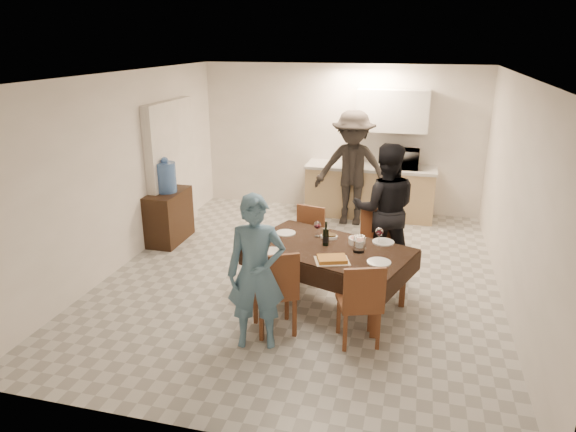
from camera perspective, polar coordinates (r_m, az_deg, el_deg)
name	(u,v)px	position (r m, az deg, el deg)	size (l,w,h in m)	color
floor	(302,276)	(6.92, 1.60, -6.64)	(5.00, 6.00, 0.02)	#B9B9B4
ceiling	(304,75)	(6.24, 1.82, 15.39)	(5.00, 6.00, 0.02)	white
wall_back	(340,139)	(9.33, 5.80, 8.54)	(5.00, 0.02, 2.60)	white
wall_front	(212,289)	(3.77, -8.47, -8.07)	(5.00, 0.02, 2.60)	white
wall_left	(125,170)	(7.40, -17.63, 4.90)	(0.02, 6.00, 2.60)	white
wall_right	(517,196)	(6.42, 24.05, 2.00)	(0.02, 6.00, 2.60)	white
stub_partition	(172,168)	(8.43, -12.78, 5.26)	(0.15, 1.40, 2.10)	white
kitchen_base_cabinet	(369,193)	(9.16, 9.02, 2.59)	(2.20, 0.60, 0.86)	tan
kitchen_worktop	(371,167)	(9.04, 9.17, 5.35)	(2.24, 0.64, 0.05)	#BCBBB6
upper_cabinet	(392,111)	(8.98, 11.53, 11.39)	(1.20, 0.34, 0.70)	silver
dining_table	(329,250)	(6.00, 4.57, -3.76)	(2.08, 1.61, 0.71)	black
chair_near_left	(272,284)	(5.38, -1.80, -7.57)	(0.59, 0.62, 0.52)	brown
chair_near_right	(358,296)	(5.24, 7.83, -8.85)	(0.54, 0.55, 0.50)	brown
chair_far_left	(304,237)	(6.73, 1.75, -2.33)	(0.48, 0.48, 0.48)	brown
chair_far_right	(373,242)	(6.60, 9.40, -2.85)	(0.45, 0.46, 0.50)	brown
console	(169,217)	(8.14, -13.07, -0.06)	(0.43, 0.86, 0.80)	black
water_jug	(166,177)	(7.96, -13.40, 4.20)	(0.30, 0.30, 0.46)	#4E7CCB
wine_bottle	(326,233)	(5.98, 4.23, -1.95)	(0.07, 0.07, 0.29)	black
water_pitcher	(359,244)	(5.86, 7.90, -3.08)	(0.13, 0.13, 0.19)	white
savoury_tart	(332,259)	(5.62, 4.92, -4.80)	(0.36, 0.27, 0.05)	#B37B34
salad_bowl	(357,241)	(6.10, 7.66, -2.75)	(0.20, 0.20, 0.08)	white
mushroom_dish	(329,237)	(6.24, 4.58, -2.32)	(0.19, 0.19, 0.03)	white
wine_glass_a	(278,243)	(5.84, -1.16, -3.07)	(0.08, 0.08, 0.18)	white
wine_glass_b	(379,236)	(6.12, 10.09, -2.15)	(0.09, 0.09, 0.21)	white
wine_glass_c	(317,229)	(6.25, 3.28, -1.41)	(0.09, 0.09, 0.20)	white
plate_near_left	(272,251)	(5.84, -1.76, -3.95)	(0.25, 0.25, 0.01)	white
plate_near_right	(379,262)	(5.65, 10.08, -5.08)	(0.26, 0.26, 0.02)	white
plate_far_left	(286,233)	(6.37, -0.27, -1.89)	(0.25, 0.25, 0.01)	white
plate_far_right	(383,242)	(6.20, 10.54, -2.85)	(0.26, 0.26, 0.01)	white
microwave	(402,159)	(8.97, 12.51, 6.24)	(0.58, 0.39, 0.32)	silver
person_near	(256,273)	(5.13, -3.55, -6.33)	(0.59, 0.39, 1.61)	slate
person_far	(385,209)	(6.85, 10.68, 0.73)	(0.86, 0.67, 1.76)	black
person_kitchen	(352,169)	(8.62, 7.15, 5.26)	(1.24, 0.71, 1.92)	black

